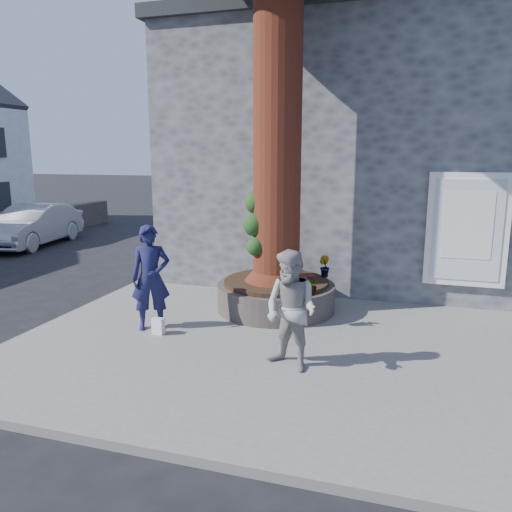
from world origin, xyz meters
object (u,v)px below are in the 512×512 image
(planter, at_px, (276,295))
(car_silver, at_px, (33,225))
(woman, at_px, (291,311))
(man, at_px, (151,278))

(planter, distance_m, car_silver, 11.19)
(planter, relative_size, woman, 1.34)
(woman, distance_m, car_silver, 13.29)
(man, xyz_separation_m, woman, (2.70, -0.90, -0.06))
(man, distance_m, woman, 2.85)
(woman, bearing_deg, car_silver, 169.98)
(woman, height_order, car_silver, woman)
(man, bearing_deg, car_silver, 113.83)
(planter, bearing_deg, woman, -70.81)
(woman, xyz_separation_m, car_silver, (-10.94, 7.54, -0.26))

